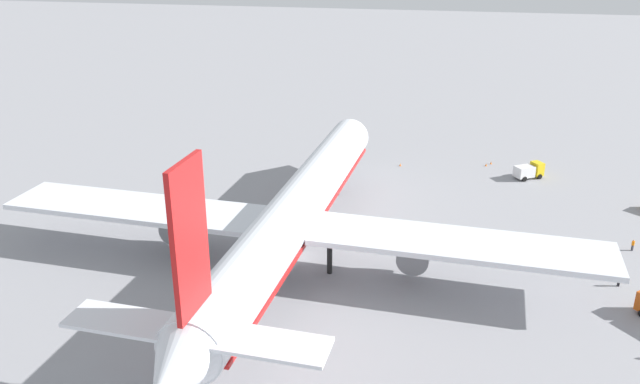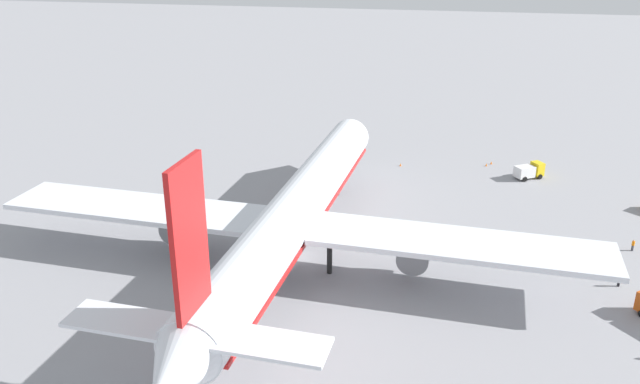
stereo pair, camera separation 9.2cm
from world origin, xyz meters
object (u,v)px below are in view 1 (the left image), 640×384
Objects in this scene: airliner at (294,213)px; ground_worker_1 at (619,280)px; traffic_cone_0 at (486,165)px; service_truck_0 at (529,171)px; ground_worker_2 at (633,245)px; traffic_cone_3 at (400,165)px; traffic_cone_1 at (491,163)px.

airliner reaches higher than ground_worker_1.
airliner is at bearing 149.42° from traffic_cone_0.
ground_worker_2 is at bearing -156.26° from service_truck_0.
service_truck_0 is 10.10× the size of traffic_cone_3.
airliner is at bearing 165.88° from traffic_cone_3.
service_truck_0 is 29.00m from ground_worker_2.
ground_worker_2 is 36.81m from traffic_cone_0.
traffic_cone_3 is at bearing 50.88° from ground_worker_2.
ground_worker_2 is 37.51m from traffic_cone_1.
ground_worker_1 reaches higher than traffic_cone_3.
traffic_cone_0 is at bearing -78.22° from traffic_cone_3.
traffic_cone_3 is (-4.65, 16.82, 0.00)m from traffic_cone_1.
traffic_cone_0 is (44.29, -26.17, -6.75)m from airliner.
ground_worker_1 is 44.91m from traffic_cone_0.
airliner reaches higher than traffic_cone_0.
airliner is 144.62× the size of traffic_cone_3.
service_truck_0 is 3.15× the size of ground_worker_1.
service_truck_0 reaches higher than traffic_cone_3.
service_truck_0 reaches higher than traffic_cone_1.
airliner is 45.08× the size of ground_worker_1.
airliner is 41.63m from ground_worker_1.
ground_worker_1 is (-37.30, -7.73, -0.55)m from service_truck_0.
service_truck_0 is 9.03m from traffic_cone_1.
ground_worker_2 is (-26.54, -11.67, -0.61)m from service_truck_0.
traffic_cone_0 is at bearing 30.90° from ground_worker_2.
traffic_cone_1 is at bearing -74.54° from traffic_cone_3.
service_truck_0 is at bearing 11.71° from ground_worker_1.
traffic_cone_0 is at bearing 19.46° from ground_worker_1.
ground_worker_2 is at bearing -74.26° from airliner.
airliner is 144.62× the size of traffic_cone_0.
airliner is 14.32× the size of service_truck_0.
traffic_cone_1 is (32.93, 17.95, -0.57)m from ground_worker_2.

